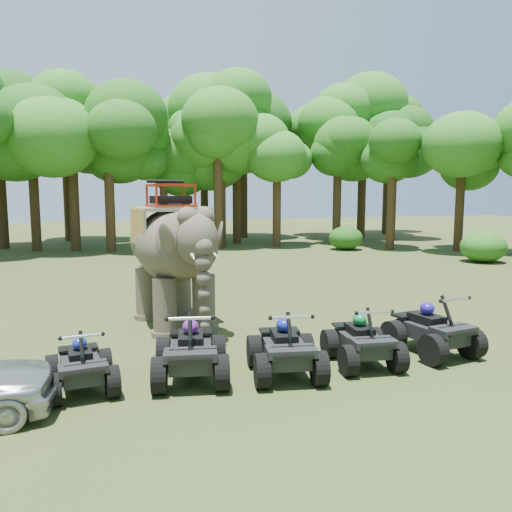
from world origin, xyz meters
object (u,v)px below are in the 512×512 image
object	(u,v)px
elephant	(173,254)
atv_4	(432,323)
atv_0	(81,359)
atv_1	(191,344)
atv_2	(285,342)
atv_3	(362,334)

from	to	relation	value
elephant	atv_4	size ratio (longest dim) A/B	2.46
atv_0	atv_1	bearing A→B (deg)	-7.92
atv_2	atv_3	world-z (taller)	atv_2
atv_0	atv_1	world-z (taller)	atv_1
atv_2	elephant	bearing A→B (deg)	119.06
atv_2	atv_1	bearing A→B (deg)	179.92
atv_1	atv_2	distance (m)	1.79
atv_4	atv_1	bearing A→B (deg)	171.70
atv_0	atv_3	xyz separation A→B (m)	(5.40, -0.18, 0.05)
atv_3	atv_2	bearing A→B (deg)	-170.16
elephant	atv_1	bearing A→B (deg)	-102.04
atv_0	atv_2	size ratio (longest dim) A/B	0.88
atv_2	atv_4	size ratio (longest dim) A/B	0.97
atv_3	elephant	bearing A→B (deg)	133.65
elephant	atv_3	size ratio (longest dim) A/B	2.66
atv_3	atv_4	world-z (taller)	atv_4
elephant	atv_1	xyz separation A→B (m)	(-0.19, -4.04, -1.22)
atv_1	elephant	bearing A→B (deg)	96.86
atv_0	atv_2	world-z (taller)	atv_2
elephant	atv_0	world-z (taller)	elephant
atv_1	atv_2	world-z (taller)	atv_1
elephant	atv_0	xyz separation A→B (m)	(-2.13, -4.02, -1.32)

